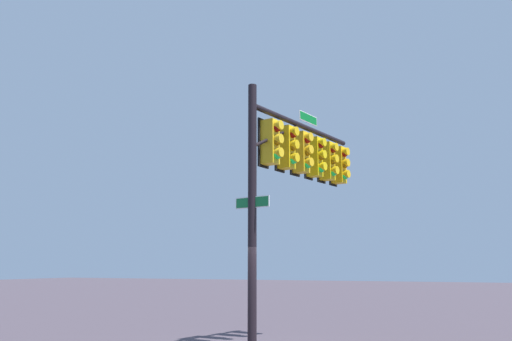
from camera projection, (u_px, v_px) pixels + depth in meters
name	position (u px, v px, depth m)	size (l,w,h in m)	color
signal_pole_assembly	(300.00, 164.00, 13.62)	(4.84, 1.80, 6.32)	black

